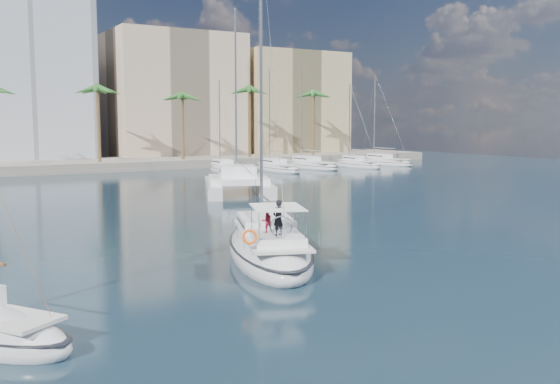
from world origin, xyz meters
TOP-DOWN VIEW (x-y plane):
  - ground at (0.00, 0.00)m, footprint 160.00×160.00m
  - quay at (0.00, 61.00)m, footprint 120.00×14.00m
  - building_beige at (22.00, 70.00)m, footprint 20.00×14.00m
  - building_tan_right at (42.00, 68.00)m, footprint 18.00×12.00m
  - palm_centre at (0.00, 57.00)m, footprint 3.60×3.60m
  - palm_right at (34.00, 57.00)m, footprint 3.60×3.60m
  - main_sloop at (0.38, 0.80)m, footprint 7.41×11.96m
  - catamaran at (11.12, 25.62)m, footprint 9.59×12.69m
  - seagull at (2.69, 4.33)m, footprint 1.13×0.48m
  - moored_yacht_a at (20.00, 47.00)m, footprint 3.37×9.52m
  - moored_yacht_b at (26.50, 45.00)m, footprint 3.32×10.83m
  - moored_yacht_c at (33.00, 47.00)m, footprint 3.98×12.33m
  - moored_yacht_d at (39.50, 45.00)m, footprint 3.52×9.55m
  - moored_yacht_e at (46.00, 47.00)m, footprint 4.61×11.11m

SIDE VIEW (x-z plane):
  - ground at x=0.00m, z-range 0.00..0.00m
  - moored_yacht_a at x=20.00m, z-range -5.95..5.95m
  - moored_yacht_b at x=26.50m, z-range -6.86..6.86m
  - moored_yacht_c at x=33.00m, z-range -7.77..7.77m
  - moored_yacht_d at x=39.50m, z-range -5.95..5.95m
  - moored_yacht_e at x=46.00m, z-range -6.86..6.86m
  - seagull at x=2.69m, z-range 0.35..0.56m
  - main_sloop at x=0.38m, z-range -7.95..8.99m
  - quay at x=0.00m, z-range 0.00..1.20m
  - catamaran at x=11.12m, z-range -7.21..9.47m
  - building_tan_right at x=42.00m, z-range 0.00..18.00m
  - building_beige at x=22.00m, z-range 0.00..20.00m
  - palm_centre at x=0.00m, z-range 4.13..16.43m
  - palm_right at x=34.00m, z-range 4.13..16.43m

